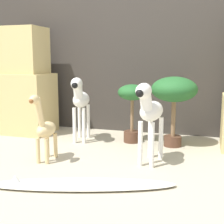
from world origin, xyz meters
The scene contains 9 objects.
ground_plane centered at (0.00, 0.00, 0.00)m, with size 14.00×14.00×0.00m, color #B2A88E.
wall_back centered at (0.00, 1.45, 1.10)m, with size 6.40×0.08×2.20m.
rock_pillar_left centered at (-1.22, 1.02, 0.53)m, with size 0.61×0.48×1.18m.
zebra_right centered at (0.35, 0.32, 0.44)m, with size 0.21×0.48×0.66m.
zebra_left centered at (-0.45, 0.82, 0.44)m, with size 0.22×0.48×0.66m.
giraffe_figurine centered at (-0.48, 0.14, 0.28)m, with size 0.15×0.39×0.57m.
potted_palm_front centered at (0.06, 0.95, 0.42)m, with size 0.29×0.29×0.59m.
potted_palm_back centered at (0.47, 0.92, 0.52)m, with size 0.44×0.44×0.67m.
surfboard centered at (0.00, -0.26, 0.02)m, with size 1.26×0.58×0.08m.
Camera 1 is at (0.78, -2.06, 0.83)m, focal length 50.00 mm.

